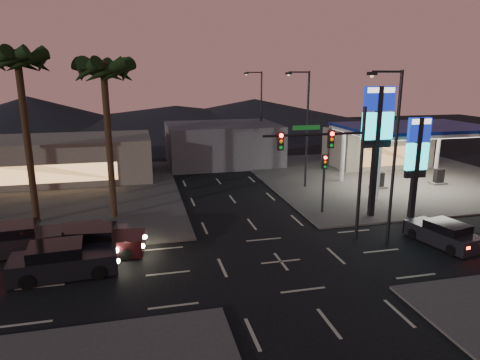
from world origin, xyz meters
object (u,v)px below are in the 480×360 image
object	(u,v)px
car_lane_b_front	(88,238)
pylon_sign_short	(417,153)
traffic_signal_mast	(334,156)
pylon_sign_tall	(377,126)
car_lane_a_front	(63,261)
car_lane_b_mid	(19,240)
car_lane_a_mid	(97,242)
gas_station	(414,130)
suv_station	(443,234)

from	to	relation	value
car_lane_b_front	pylon_sign_short	bearing A→B (deg)	0.80
traffic_signal_mast	pylon_sign_tall	bearing A→B (deg)	36.52
car_lane_a_front	car_lane_b_mid	bearing A→B (deg)	128.95
pylon_sign_tall	car_lane_a_mid	world-z (taller)	pylon_sign_tall
car_lane_b_front	car_lane_b_mid	world-z (taller)	car_lane_b_mid
gas_station	pylon_sign_short	world-z (taller)	pylon_sign_short
traffic_signal_mast	suv_station	bearing A→B (deg)	-17.55
traffic_signal_mast	car_lane_b_mid	size ratio (longest dim) A/B	1.51
traffic_signal_mast	car_lane_b_front	world-z (taller)	traffic_signal_mast
car_lane_a_mid	pylon_sign_tall	bearing A→B (deg)	7.29
pylon_sign_tall	car_lane_a_front	xyz separation A→B (m)	(-19.57, -4.49, -5.61)
traffic_signal_mast	car_lane_b_front	distance (m)	14.84
pylon_sign_tall	car_lane_b_mid	distance (m)	23.10
gas_station	pylon_sign_tall	size ratio (longest dim) A/B	1.36
pylon_sign_short	pylon_sign_tall	bearing A→B (deg)	158.20
car_lane_a_mid	suv_station	distance (m)	19.87
pylon_sign_tall	car_lane_a_front	bearing A→B (deg)	-167.08
car_lane_b_mid	suv_station	bearing A→B (deg)	-10.64
pylon_sign_short	car_lane_a_front	world-z (taller)	pylon_sign_short
gas_station	suv_station	size ratio (longest dim) A/B	2.67
car_lane_b_front	car_lane_a_mid	bearing A→B (deg)	-59.90
pylon_sign_short	car_lane_b_front	distance (m)	21.56
pylon_sign_tall	car_lane_b_mid	bearing A→B (deg)	-177.45
pylon_sign_tall	traffic_signal_mast	size ratio (longest dim) A/B	1.12
traffic_signal_mast	car_lane_a_front	xyz separation A→B (m)	(-14.82, -0.98, -4.45)
traffic_signal_mast	suv_station	xyz separation A→B (m)	(6.26, -1.98, -4.56)
gas_station	car_lane_b_front	size ratio (longest dim) A/B	2.66
pylon_sign_tall	car_lane_b_front	world-z (taller)	pylon_sign_tall
pylon_sign_short	car_lane_b_front	bearing A→B (deg)	-179.20
gas_station	traffic_signal_mast	distance (m)	15.82
gas_station	car_lane_b_front	distance (m)	27.68
pylon_sign_tall	traffic_signal_mast	world-z (taller)	pylon_sign_tall
gas_station	pylon_sign_short	distance (m)	9.02
traffic_signal_mast	car_lane_a_mid	world-z (taller)	traffic_signal_mast
car_lane_a_mid	car_lane_b_mid	distance (m)	4.49
pylon_sign_short	car_lane_a_front	bearing A→B (deg)	-171.02
car_lane_a_front	car_lane_b_front	world-z (taller)	car_lane_a_front
pylon_sign_short	traffic_signal_mast	world-z (taller)	traffic_signal_mast
traffic_signal_mast	suv_station	distance (m)	7.99
gas_station	car_lane_b_front	bearing A→B (deg)	-163.42
car_lane_a_mid	suv_station	world-z (taller)	car_lane_a_mid
gas_station	car_lane_b_mid	bearing A→B (deg)	-165.92
pylon_sign_tall	car_lane_b_front	distance (m)	19.59
pylon_sign_short	traffic_signal_mast	size ratio (longest dim) A/B	0.88
car_lane_a_front	car_lane_a_mid	world-z (taller)	car_lane_a_front
pylon_sign_tall	suv_station	size ratio (longest dim) A/B	1.97
gas_station	car_lane_b_mid	size ratio (longest dim) A/B	2.30
pylon_sign_tall	traffic_signal_mast	distance (m)	6.02
traffic_signal_mast	car_lane_a_mid	distance (m)	14.13
car_lane_a_mid	car_lane_b_mid	size ratio (longest dim) A/B	0.98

